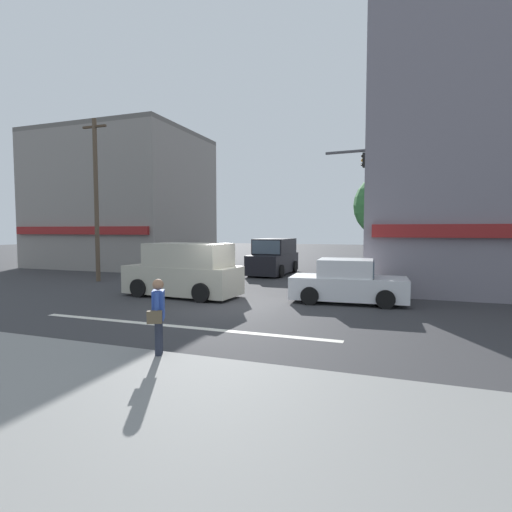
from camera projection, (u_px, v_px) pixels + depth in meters
ground_plane at (228, 304)px, 14.20m from camera, size 120.00×120.00×0.00m
lane_marking_stripe at (177, 326)px, 10.91m from camera, size 9.00×0.24×0.01m
sidewalk_curb at (9, 394)px, 6.21m from camera, size 40.00×5.00×0.16m
building_left_block at (123, 201)px, 29.40m from camera, size 11.00×8.93×9.53m
street_tree at (386, 206)px, 18.02m from camera, size 2.89×2.89×5.19m
utility_pole_near_left at (96, 198)px, 20.21m from camera, size 1.40×0.22×8.21m
traffic_light_mast at (420, 191)px, 15.88m from camera, size 4.88×0.50×6.20m
van_parked_curbside at (184, 271)px, 15.80m from camera, size 4.72×2.29×2.11m
van_crossing_center at (274, 257)px, 23.77m from camera, size 2.11×4.64×2.11m
sedan_waiting_far at (348, 283)px, 14.47m from camera, size 4.19×2.06×1.58m
pedestrian_foreground_with_bag at (158, 315)px, 7.91m from camera, size 0.44×0.68×1.67m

